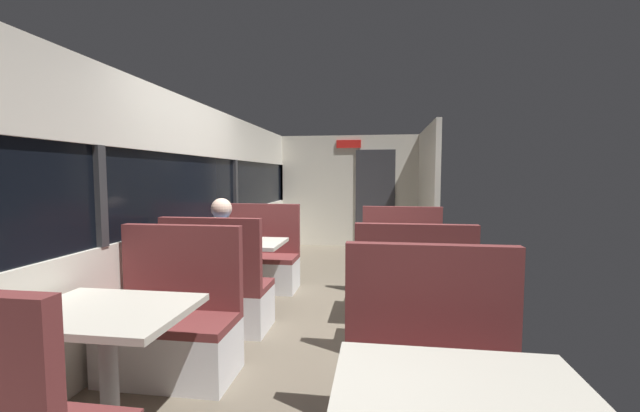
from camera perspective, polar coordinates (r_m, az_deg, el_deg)
The scene contains 14 objects.
ground_plane at distance 4.35m, azimuth -0.08°, elevation -15.57°, with size 3.30×9.20×0.02m, color #665B4C.
carriage_window_panel_left at distance 4.55m, azimuth -18.49°, elevation -0.47°, with size 0.09×8.48×2.30m.
carriage_end_bulkhead at distance 8.26m, azimuth 4.55°, elevation 2.07°, with size 2.90×0.11×2.30m.
carriage_aisle_panel_right at distance 7.11m, azimuth 15.18°, elevation 1.64°, with size 0.08×2.40×2.30m, color beige.
dining_table_near_window at distance 2.60m, azimuth -28.36°, elevation -14.97°, with size 0.90×0.70×0.74m.
bench_near_window_facing_entry at distance 3.26m, azimuth -20.48°, elevation -16.56°, with size 0.95×0.50×1.10m.
dining_table_mid_window at distance 4.55m, azimuth -11.06°, elevation -6.28°, with size 0.90×0.70×0.74m.
bench_mid_window_facing_end at distance 3.99m, azimuth -14.39°, elevation -12.47°, with size 0.95×0.50×1.10m.
bench_mid_window_facing_entry at distance 5.26m, azimuth -8.47°, elevation -8.23°, with size 0.95×0.50×1.10m.
bench_front_aisle_facing_entry at distance 2.38m, azimuth 15.96°, elevation -24.74°, with size 0.95×0.50×1.10m.
dining_table_rear_aisle at distance 4.11m, azimuth 12.39°, elevation -7.44°, with size 0.90×0.70×0.74m.
bench_rear_aisle_facing_end at distance 3.52m, azimuth 13.14°, elevation -14.75°, with size 0.95×0.50×1.10m.
bench_rear_aisle_facing_entry at distance 4.86m, azimuth 11.73°, elevation -9.34°, with size 0.95×0.50×1.10m.
seated_passenger at distance 4.00m, azimuth -14.05°, elevation -9.32°, with size 0.47×0.55×1.26m.
Camera 1 is at (0.59, -4.05, 1.48)m, focal length 22.20 mm.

